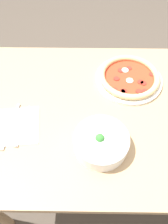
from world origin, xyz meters
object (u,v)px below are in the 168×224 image
Objects in this scene: pizza at (129,77)px; bowl at (101,142)px; fork at (23,125)px; knife at (11,123)px.

pizza is 0.36m from bowl.
bowl is at bearing 80.67° from fork.
bowl is 0.93× the size of knife.
pizza is 1.42× the size of knife.
bowl is at bearing 67.74° from pizza.
bowl is 0.31m from fork.
fork is at bearing 29.97° from pizza.
fork is 0.88× the size of knife.
fork is at bearing 87.94° from knife.
knife is (0.34, -0.09, -0.03)m from bowl.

